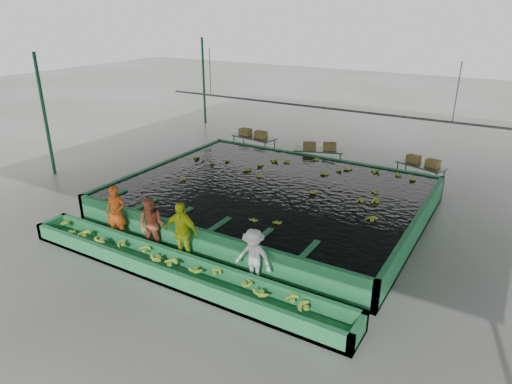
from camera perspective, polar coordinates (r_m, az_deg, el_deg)
The scene contains 21 objects.
ground at distance 14.88m, azimuth -0.99°, elevation -4.19°, with size 80.00×80.00×0.00m, color gray.
shed_roof at distance 13.44m, azimuth -1.13°, elevation 15.30°, with size 20.00×22.00×0.04m, color gray.
shed_posts at distance 13.95m, azimuth -1.06°, elevation 5.05°, with size 20.00×22.00×5.00m, color #174F2D, non-canonical shape.
flotation_tank at distance 15.87m, azimuth 1.85°, elevation -0.67°, with size 10.00×8.00×0.90m, color #278449, non-canonical shape.
tank_water at distance 15.72m, azimuth 1.87°, elevation 0.67°, with size 9.70×7.70×0.00m, color black.
sorting_trough at distance 12.23m, azimuth -10.03°, elevation -9.50°, with size 10.00×1.00×0.50m, color #278449, non-canonical shape.
cableway_rail at distance 18.14m, azimuth 7.43°, elevation 10.50°, with size 0.08×0.08×14.00m, color #59605B.
rail_hanger_left at distance 20.46m, azimuth -5.77°, elevation 14.71°, with size 0.04×0.04×2.00m, color #59605B.
rail_hanger_right at distance 16.66m, azimuth 23.84°, elevation 11.32°, with size 0.04×0.04×2.00m, color #59605B.
worker_a at distance 14.32m, azimuth -17.08°, elevation -2.55°, with size 0.62×0.41×1.71m, color #F05718.
worker_b at distance 13.40m, azimuth -12.94°, elevation -4.09°, with size 0.78×0.61×1.61m, color #D76745.
worker_c at distance 12.69m, azimuth -9.33°, elevation -4.95°, with size 1.03×0.43×1.76m, color #DAEC18.
worker_d at distance 11.54m, azimuth -0.33°, elevation -8.18°, with size 1.00×0.57×1.54m, color silver.
packing_table_left at distance 21.71m, azimuth -0.26°, elevation 5.74°, with size 2.09×0.84×0.95m, color #59605B, non-canonical shape.
packing_table_mid at distance 19.99m, azimuth 7.79°, elevation 4.06°, with size 2.07×0.83×0.94m, color #59605B, non-canonical shape.
packing_table_right at distance 19.26m, azimuth 19.78°, elevation 2.06°, with size 1.84×0.74×0.84m, color #59605B, non-canonical shape.
box_stack_left at distance 21.61m, azimuth -0.38°, elevation 6.98°, with size 1.42×0.39×0.31m, color olive, non-canonical shape.
box_stack_mid at distance 19.78m, azimuth 7.93°, elevation 5.29°, with size 1.40×0.39×0.30m, color olive, non-canonical shape.
box_stack_right at distance 19.18m, azimuth 20.10°, elevation 3.26°, with size 1.31×0.36×0.28m, color olive, non-canonical shape.
floating_bananas at distance 16.38m, azimuth 3.23°, elevation 1.55°, with size 9.04×6.16×0.12m, color #95B92C, non-canonical shape.
trough_bananas at distance 12.15m, azimuth -10.08°, elevation -8.90°, with size 9.02×0.60×0.12m, color #95B92C, non-canonical shape.
Camera 1 is at (7.06, -11.32, 6.59)m, focal length 32.00 mm.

